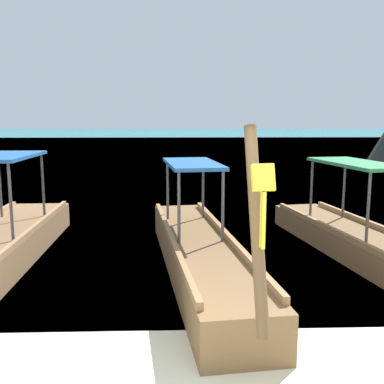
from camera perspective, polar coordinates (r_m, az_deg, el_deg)
name	(u,v)px	position (r m, az deg, el deg)	size (l,w,h in m)	color
sea_water	(179,137)	(65.10, -1.72, 7.10)	(120.00, 120.00, 0.00)	#147A89
longtail_boat_yellow_ribbon	(199,253)	(7.40, 0.95, -7.84)	(1.73, 6.42, 2.49)	brown
longtail_boat_pink_ribbon	(379,250)	(8.36, 22.90, -6.91)	(2.15, 7.28, 2.65)	brown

